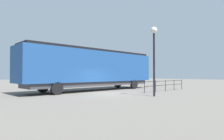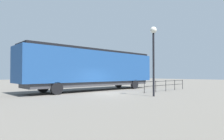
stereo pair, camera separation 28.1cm
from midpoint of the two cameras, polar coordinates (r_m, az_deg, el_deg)
ground_plane at (r=17.62m, az=-1.12°, el=-7.02°), size 120.00×120.00×0.00m
locomotive at (r=21.45m, az=-4.75°, el=0.59°), size 3.10×16.03×4.43m
lamp_post at (r=15.93m, az=11.85°, el=7.02°), size 0.53×0.53×5.59m
platform_fence at (r=21.07m, az=15.18°, el=-4.02°), size 0.05×7.35×1.15m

